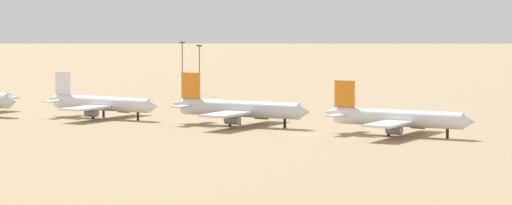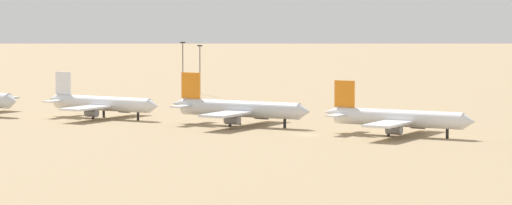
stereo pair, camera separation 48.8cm
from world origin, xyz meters
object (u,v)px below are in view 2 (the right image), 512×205
at_px(parked_jet_white_1, 101,104).
at_px(parked_jet_orange_3, 397,118).
at_px(light_pole_mid, 183,64).
at_px(parked_jet_orange_2, 239,109).
at_px(light_pole_east, 200,66).

xyz_separation_m(parked_jet_white_1, parked_jet_orange_3, (86.01, -5.12, 0.08)).
xyz_separation_m(parked_jet_orange_3, light_pole_mid, (-112.11, 92.29, 6.21)).
bearing_deg(parked_jet_white_1, parked_jet_orange_3, -0.12).
bearing_deg(parked_jet_orange_3, parked_jet_orange_2, 176.96).
relative_size(light_pole_mid, light_pole_east, 1.06).
xyz_separation_m(parked_jet_orange_2, light_pole_mid, (-68.56, 88.44, 6.00)).
distance_m(parked_jet_orange_3, light_pole_east, 143.39).
distance_m(light_pole_mid, light_pole_east, 5.90).
bearing_deg(parked_jet_orange_3, light_pole_mid, 142.54).
bearing_deg(parked_jet_orange_2, light_pole_mid, 128.75).
xyz_separation_m(parked_jet_orange_2, parked_jet_orange_3, (43.56, -3.84, -0.21)).
bearing_deg(light_pole_east, parked_jet_orange_3, -41.66).
height_order(parked_jet_white_1, light_pole_mid, light_pole_mid).
xyz_separation_m(parked_jet_white_1, light_pole_east, (-21.03, 90.13, 5.73)).
height_order(parked_jet_white_1, parked_jet_orange_3, parked_jet_orange_3).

